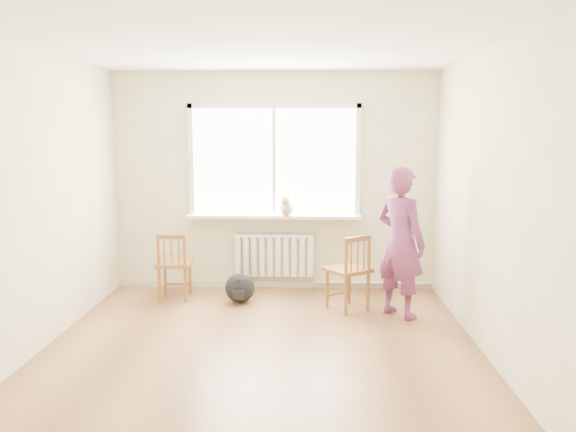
# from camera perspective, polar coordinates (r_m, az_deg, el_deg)

# --- Properties ---
(floor) EXTENTS (4.50, 4.50, 0.00)m
(floor) POSITION_cam_1_polar(r_m,az_deg,el_deg) (5.12, -2.87, -14.02)
(floor) COLOR #9C6940
(floor) RESTS_ON ground
(ceiling) EXTENTS (4.50, 4.50, 0.00)m
(ceiling) POSITION_cam_1_polar(r_m,az_deg,el_deg) (4.79, -3.12, 17.36)
(ceiling) COLOR white
(ceiling) RESTS_ON back_wall
(back_wall) EXTENTS (4.00, 0.01, 2.70)m
(back_wall) POSITION_cam_1_polar(r_m,az_deg,el_deg) (7.00, -1.39, 3.50)
(back_wall) COLOR beige
(back_wall) RESTS_ON ground
(window) EXTENTS (2.12, 0.05, 1.42)m
(window) POSITION_cam_1_polar(r_m,az_deg,el_deg) (6.96, -1.41, 6.04)
(window) COLOR white
(window) RESTS_ON back_wall
(windowsill) EXTENTS (2.15, 0.22, 0.04)m
(windowsill) POSITION_cam_1_polar(r_m,az_deg,el_deg) (6.94, -1.43, -0.04)
(windowsill) COLOR white
(windowsill) RESTS_ON back_wall
(radiator) EXTENTS (1.00, 0.12, 0.55)m
(radiator) POSITION_cam_1_polar(r_m,az_deg,el_deg) (7.05, -1.41, -3.96)
(radiator) COLOR white
(radiator) RESTS_ON back_wall
(heating_pipe) EXTENTS (1.40, 0.04, 0.04)m
(heating_pipe) POSITION_cam_1_polar(r_m,az_deg,el_deg) (7.20, 8.66, -6.73)
(heating_pipe) COLOR silver
(heating_pipe) RESTS_ON back_wall
(baseboard) EXTENTS (4.00, 0.03, 0.08)m
(baseboard) POSITION_cam_1_polar(r_m,az_deg,el_deg) (7.22, -1.36, -6.92)
(baseboard) COLOR beige
(baseboard) RESTS_ON ground
(chair_left) EXTENTS (0.41, 0.39, 0.81)m
(chair_left) POSITION_cam_1_polar(r_m,az_deg,el_deg) (6.74, -11.52, -5.00)
(chair_left) COLOR #9A662C
(chair_left) RESTS_ON floor
(chair_right) EXTENTS (0.58, 0.57, 0.86)m
(chair_right) POSITION_cam_1_polar(r_m,az_deg,el_deg) (6.25, 6.37, -5.71)
(chair_right) COLOR #9A662C
(chair_right) RESTS_ON floor
(person) EXTENTS (0.68, 0.69, 1.61)m
(person) POSITION_cam_1_polar(r_m,az_deg,el_deg) (6.07, 11.36, -2.64)
(person) COLOR #C64248
(person) RESTS_ON floor
(cat) EXTENTS (0.20, 0.41, 0.27)m
(cat) POSITION_cam_1_polar(r_m,az_deg,el_deg) (6.83, -0.14, 0.93)
(cat) COLOR beige
(cat) RESTS_ON windowsill
(backpack) EXTENTS (0.35, 0.27, 0.34)m
(backpack) POSITION_cam_1_polar(r_m,az_deg,el_deg) (6.58, -4.91, -7.29)
(backpack) COLOR black
(backpack) RESTS_ON floor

